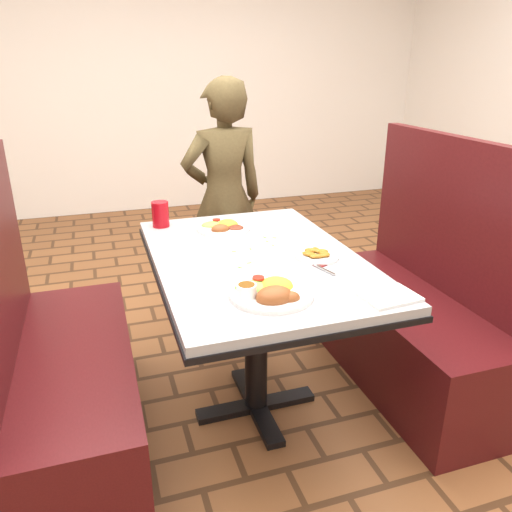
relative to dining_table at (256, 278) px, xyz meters
name	(u,v)px	position (x,y,z in m)	size (l,w,h in m)	color
dining_table	(256,278)	(0.00, 0.00, 0.00)	(0.81, 1.21, 0.75)	#A6A8AB
booth_bench_left	(61,380)	(-0.80, 0.00, -0.32)	(0.47, 1.20, 1.17)	#4B1113
booth_bench_right	(413,318)	(0.80, 0.00, -0.32)	(0.47, 1.20, 1.17)	#4B1113
diner_person	(224,199)	(0.14, 1.07, 0.05)	(0.51, 0.34, 1.41)	brown
near_dinner_plate	(270,288)	(-0.07, -0.37, 0.13)	(0.28, 0.28, 0.09)	white
far_dinner_plate	(223,225)	(-0.04, 0.37, 0.12)	(0.25, 0.25, 0.06)	white
plantain_plate	(317,255)	(0.23, -0.09, 0.11)	(0.18, 0.18, 0.03)	white
maroon_napkin	(319,262)	(0.21, -0.14, 0.10)	(0.09, 0.09, 0.00)	#600E0E
spoon_utensil	(323,269)	(0.20, -0.22, 0.10)	(0.01, 0.14, 0.00)	silver
red_tumbler	(160,214)	(-0.31, 0.51, 0.16)	(0.08, 0.08, 0.12)	#AF0B14
paper_napkin	(389,297)	(0.30, -0.50, 0.10)	(0.18, 0.14, 0.01)	silver
knife_utensil	(281,288)	(-0.02, -0.34, 0.11)	(0.01, 0.17, 0.00)	silver
fork_utensil	(263,293)	(-0.09, -0.36, 0.11)	(0.01, 0.15, 0.00)	silver
lettuce_shreds	(261,250)	(0.04, 0.06, 0.10)	(0.28, 0.32, 0.00)	#76B146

